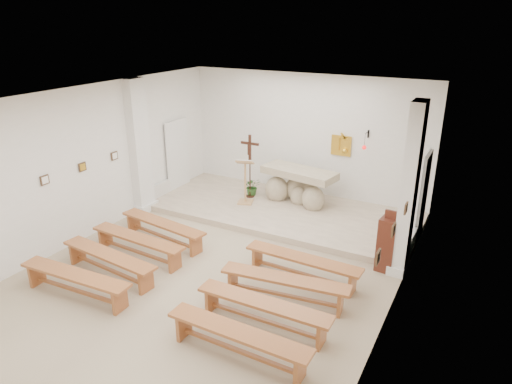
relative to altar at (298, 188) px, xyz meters
The scene contains 31 objects.
ground 4.15m from the altar, 92.58° to the right, with size 7.00×10.00×0.00m, color #C2AF8C.
wall_left 5.64m from the altar, 131.79° to the right, with size 0.02×10.00×3.50m, color white.
wall_right 5.41m from the altar, 51.21° to the right, with size 0.02×10.00×3.50m, color white.
wall_back 1.50m from the altar, 101.94° to the left, with size 7.00×0.02×3.50m, color white.
ceiling 5.06m from the altar, 92.58° to the right, with size 7.00×10.00×0.02m, color silver.
sanctuary_platform 0.80m from the altar, 106.87° to the right, with size 6.98×3.00×0.15m, color beige.
pilaster_left 4.31m from the altar, 149.29° to the right, with size 0.26×0.55×3.50m, color white.
pilaster_right 4.00m from the altar, 33.55° to the right, with size 0.26×0.55×3.50m, color white.
gold_wall_relief 1.64m from the altar, 44.45° to the left, with size 0.55×0.04×0.55m, color gold.
sanctuary_lamp 2.09m from the altar, 20.84° to the left, with size 0.11×0.36×0.44m.
station_frame_left_front 6.23m from the altar, 126.66° to the right, with size 0.03×0.20×0.20m, color #45301E.
station_frame_left_mid 5.48m from the altar, 133.06° to the right, with size 0.03×0.20×0.20m, color #45301E.
station_frame_left_rear 4.82m from the altar, 141.46° to the right, with size 0.03×0.20×0.20m, color #45301E.
station_frame_right_front 6.02m from the altar, 56.23° to the right, with size 0.03×0.20×0.20m, color #45301E.
station_frame_right_mid 5.24m from the altar, 49.98° to the right, with size 0.03×0.20×0.20m, color #45301E.
station_frame_right_rear 4.54m from the altar, 41.56° to the right, with size 0.03×0.20×0.20m, color #45301E.
radiator_left 3.89m from the altar, 158.67° to the right, with size 0.10×0.85×0.52m, color silver.
radiator_right 3.55m from the altar, 23.52° to the right, with size 0.10×0.85×0.52m, color silver.
altar is the anchor object (origin of this frame).
lectern 1.44m from the altar, 149.33° to the right, with size 0.54×0.49×1.28m.
crucifix_stand 1.50m from the altar, 168.88° to the right, with size 0.54×0.23×1.79m.
potted_plant 1.35m from the altar, behind, with size 0.47×0.40×0.52m, color #2C5823.
donation_pedestal 3.66m from the altar, 37.20° to the right, with size 0.40×0.40×1.33m.
bench_left_front 3.88m from the altar, 119.68° to the right, with size 2.40×0.70×0.50m.
bench_right_front 3.71m from the altar, 65.31° to the right, with size 2.38×0.45×0.50m.
bench_left_second 4.63m from the altar, 114.51° to the right, with size 2.39×0.51×0.50m.
bench_right_second 4.49m from the altar, 69.81° to the right, with size 2.40×0.68×0.50m.
bench_left_third 5.41m from the altar, 110.80° to the right, with size 2.40×0.60×0.50m.
bench_right_third 5.29m from the altar, 72.97° to the right, with size 2.38×0.40×0.50m.
bench_left_fourth 6.20m from the altar, 108.03° to the right, with size 2.39×0.50×0.50m.
bench_right_fourth 6.10m from the altar, 75.29° to the right, with size 2.38×0.41×0.50m.
Camera 1 is at (4.61, -6.62, 4.89)m, focal length 32.00 mm.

